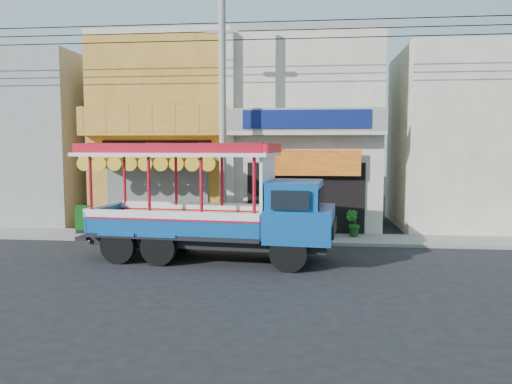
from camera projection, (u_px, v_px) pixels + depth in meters
ground at (237, 264)px, 15.04m from camera, size 90.00×90.00×0.00m
sidewalk at (252, 238)px, 19.00m from camera, size 30.00×2.00×0.12m
shophouse_left at (176, 134)px, 22.97m from camera, size 6.00×7.50×8.24m
shophouse_right at (307, 133)px, 22.34m from camera, size 6.00×6.75×8.24m
party_pilaster at (230, 134)px, 19.58m from camera, size 0.35×0.30×8.00m
filler_building_left at (33, 141)px, 23.77m from camera, size 6.00×6.00×7.60m
filler_building_right at (468, 140)px, 21.67m from camera, size 6.00×6.00×7.60m
utility_pole at (227, 105)px, 17.94m from camera, size 28.00×0.26×9.00m
songthaew_truck at (227, 205)px, 15.34m from camera, size 7.97×3.22×3.63m
green_sign at (84, 221)px, 19.66m from camera, size 0.72×0.40×1.11m
potted_plant_a at (283, 224)px, 18.90m from camera, size 1.09×1.07×0.91m
potted_plant_b at (353, 223)px, 18.92m from camera, size 0.70×0.67×1.00m
potted_plant_c at (324, 223)px, 18.78m from camera, size 0.68×0.68×1.09m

